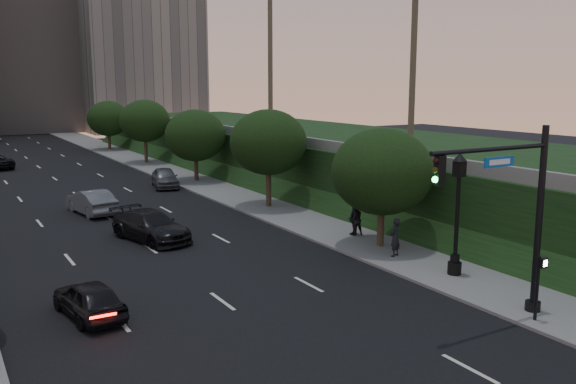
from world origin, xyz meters
TOP-DOWN VIEW (x-y plane):
  - ground at (0.00, 0.00)m, footprint 160.00×160.00m
  - road_surface at (0.00, 30.00)m, footprint 16.00×140.00m
  - sidewalk_right at (10.25, 30.00)m, footprint 4.50×140.00m
  - embankment at (22.00, 28.00)m, footprint 18.00×90.00m
  - parapet_wall at (13.50, 28.00)m, footprint 0.35×90.00m
  - office_block_mid at (6.00, 102.00)m, footprint 22.00×18.00m
  - office_block_right at (24.00, 96.00)m, footprint 20.00×22.00m
  - tree_right_a at (10.30, 8.00)m, footprint 5.20×5.20m
  - tree_right_b at (10.30, 20.00)m, footprint 5.20×5.20m
  - tree_right_c at (10.30, 33.00)m, footprint 5.20×5.20m
  - tree_right_d at (10.30, 47.00)m, footprint 5.20×5.20m
  - tree_right_e at (10.30, 62.00)m, footprint 5.20×5.20m
  - traffic_signal_mast at (8.28, -2.02)m, footprint 5.68×0.56m
  - street_lamp at (10.08, 2.60)m, footprint 0.64×0.64m
  - pedestrian_signal at (8.67, -2.72)m, footprint 0.30×0.33m
  - sedan_near_left at (-4.83, 6.07)m, footprint 2.17×4.24m
  - sedan_mid_left at (-0.59, 24.19)m, footprint 2.43×5.13m
  - sedan_near_right at (0.60, 15.63)m, footprint 3.56×5.92m
  - sedan_far_right at (7.00, 31.67)m, footprint 2.90×5.06m
  - pedestrian_a at (9.67, 6.11)m, footprint 0.81×0.69m
  - pedestrian_b at (10.55, 10.50)m, footprint 1.00×0.86m
  - pedestrian_c at (10.56, 10.59)m, footprint 1.12×0.85m

SIDE VIEW (x-z plane):
  - ground at x=0.00m, z-range 0.00..0.00m
  - road_surface at x=0.00m, z-range 0.00..0.02m
  - sidewalk_right at x=10.25m, z-range 0.00..0.15m
  - sedan_near_left at x=-4.83m, z-range 0.00..1.38m
  - sedan_near_right at x=0.60m, z-range 0.00..1.61m
  - sedan_mid_left at x=-0.59m, z-range 0.00..1.62m
  - sedan_far_right at x=7.00m, z-range 0.00..1.62m
  - pedestrian_c at x=10.56m, z-range 0.15..1.92m
  - pedestrian_b at x=10.55m, z-range 0.15..1.93m
  - pedestrian_a at x=9.67m, z-range 0.15..2.04m
  - pedestrian_signal at x=8.67m, z-range 0.32..2.82m
  - embankment at x=22.00m, z-range 0.00..4.00m
  - street_lamp at x=10.08m, z-range -0.18..5.44m
  - traffic_signal_mast at x=8.28m, z-range 0.17..7.17m
  - tree_right_a at x=10.30m, z-range 0.90..7.14m
  - tree_right_c at x=10.30m, z-range 0.90..7.14m
  - tree_right_e at x=10.30m, z-range 0.90..7.14m
  - parapet_wall at x=13.50m, z-range 4.00..4.70m
  - tree_right_b at x=10.30m, z-range 1.15..7.88m
  - tree_right_d at x=10.30m, z-range 1.15..7.88m
  - office_block_mid at x=6.00m, z-range 0.00..26.00m
  - office_block_right at x=24.00m, z-range 0.00..36.00m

